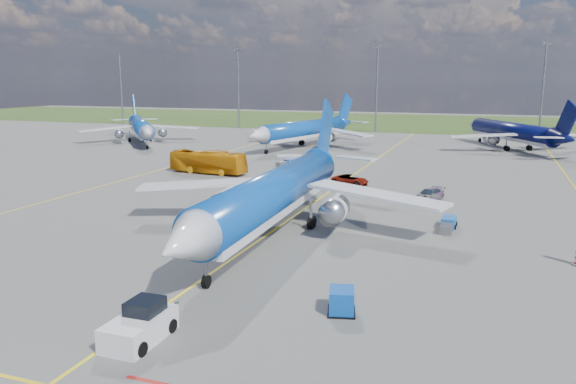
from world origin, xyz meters
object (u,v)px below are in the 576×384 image
(bg_jet_nw, at_px, (141,143))
(service_car_a, at_px, (249,184))
(bg_jet_nnw, at_px, (305,147))
(uld_container, at_px, (342,301))
(baggage_tug_w, at_px, (448,224))
(baggage_tug_c, at_px, (288,163))
(apron_bus, at_px, (208,162))
(service_car_b, at_px, (350,180))
(pushback_tug, at_px, (141,325))
(bg_jet_n, at_px, (511,149))
(main_airliner, at_px, (275,234))
(service_car_c, at_px, (429,194))

(bg_jet_nw, xyz_separation_m, service_car_a, (44.47, -40.89, 0.71))
(bg_jet_nnw, xyz_separation_m, uld_container, (28.64, -79.78, 0.76))
(uld_container, height_order, baggage_tug_w, uld_container)
(uld_container, distance_m, baggage_tug_c, 59.80)
(apron_bus, height_order, service_car_b, apron_bus)
(pushback_tug, xyz_separation_m, apron_bus, (-22.64, 50.88, 0.86))
(pushback_tug, relative_size, baggage_tug_w, 1.41)
(bg_jet_nw, height_order, service_car_b, bg_jet_nw)
(baggage_tug_w, bearing_deg, bg_jet_nw, 144.71)
(bg_jet_n, distance_m, service_car_b, 54.00)
(bg_jet_nw, xyz_separation_m, service_car_b, (56.26, -33.65, 0.70))
(apron_bus, bearing_deg, pushback_tug, -149.44)
(service_car_a, bearing_deg, baggage_tug_w, -57.60)
(main_airliner, distance_m, apron_bus, 35.65)
(service_car_b, distance_m, service_car_c, 12.81)
(apron_bus, distance_m, baggage_tug_c, 14.53)
(service_car_a, bearing_deg, bg_jet_n, 26.35)
(bg_jet_n, xyz_separation_m, main_airliner, (-22.48, -75.66, 0.00))
(main_airliner, distance_m, baggage_tug_w, 16.67)
(main_airliner, relative_size, apron_bus, 3.52)
(uld_container, bearing_deg, service_car_b, 88.89)
(uld_container, xyz_separation_m, baggage_tug_w, (4.72, 22.49, -0.29))
(bg_jet_nnw, distance_m, bg_jet_n, 42.29)
(uld_container, bearing_deg, baggage_tug_c, 99.07)
(baggage_tug_c, bearing_deg, bg_jet_nw, 177.09)
(bg_jet_nnw, bearing_deg, service_car_b, -48.61)
(bg_jet_nw, relative_size, uld_container, 20.18)
(apron_bus, relative_size, service_car_b, 2.47)
(baggage_tug_w, distance_m, baggage_tug_c, 43.03)
(main_airliner, relative_size, pushback_tug, 6.90)
(service_car_c, bearing_deg, bg_jet_nnw, 148.40)
(main_airliner, relative_size, service_car_a, 10.47)
(baggage_tug_w, height_order, baggage_tug_c, baggage_tug_w)
(service_car_a, bearing_deg, bg_jet_nw, 104.28)
(service_car_a, distance_m, baggage_tug_w, 28.61)
(main_airliner, distance_m, service_car_b, 26.22)
(pushback_tug, distance_m, uld_container, 12.09)
(main_airliner, bearing_deg, service_car_c, 57.00)
(apron_bus, distance_m, baggage_tug_w, 42.52)
(pushback_tug, bearing_deg, service_car_b, 89.56)
(pushback_tug, xyz_separation_m, baggage_tug_w, (14.30, 29.87, -0.40))
(bg_jet_nnw, distance_m, baggage_tug_w, 66.29)
(pushback_tug, bearing_deg, bg_jet_nnw, 101.95)
(bg_jet_nnw, xyz_separation_m, service_car_b, (19.11, -38.19, 0.70))
(bg_jet_n, relative_size, baggage_tug_w, 8.73)
(apron_bus, bearing_deg, baggage_tug_c, -30.73)
(main_airliner, relative_size, baggage_tug_w, 9.69)
(bg_jet_nnw, relative_size, baggage_tug_c, 9.18)
(bg_jet_n, distance_m, service_car_c, 56.77)
(bg_jet_nw, bearing_deg, uld_container, -88.24)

